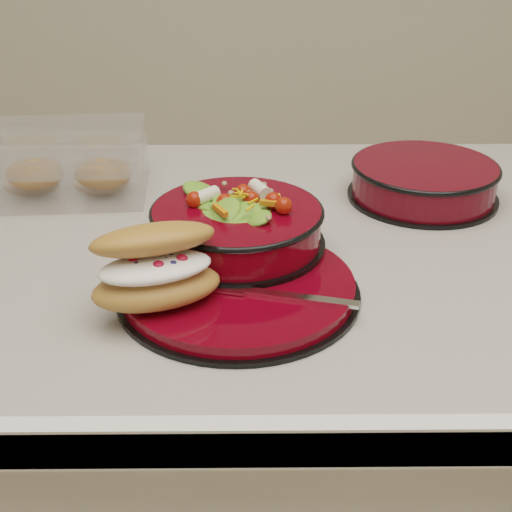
{
  "coord_description": "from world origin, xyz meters",
  "views": [
    {
      "loc": [
        -0.11,
        -0.83,
        1.32
      ],
      "look_at": [
        -0.1,
        -0.12,
        0.94
      ],
      "focal_mm": 50.0,
      "sensor_mm": 36.0,
      "label": 1
    }
  ],
  "objects_px": {
    "island_counter": "(318,486)",
    "croissant": "(156,267)",
    "pastry_box": "(68,163)",
    "salad_bowl": "(237,220)",
    "fork": "(278,295)",
    "dinner_plate": "(239,288)",
    "extra_bowl": "(424,179)"
  },
  "relations": [
    {
      "from": "fork",
      "to": "extra_bowl",
      "type": "height_order",
      "value": "extra_bowl"
    },
    {
      "from": "extra_bowl",
      "to": "dinner_plate",
      "type": "bearing_deg",
      "value": -134.11
    },
    {
      "from": "salad_bowl",
      "to": "fork",
      "type": "xyz_separation_m",
      "value": [
        0.05,
        -0.12,
        -0.03
      ]
    },
    {
      "from": "salad_bowl",
      "to": "extra_bowl",
      "type": "xyz_separation_m",
      "value": [
        0.27,
        0.19,
        -0.02
      ]
    },
    {
      "from": "island_counter",
      "to": "dinner_plate",
      "type": "bearing_deg",
      "value": -130.0
    },
    {
      "from": "dinner_plate",
      "to": "salad_bowl",
      "type": "height_order",
      "value": "salad_bowl"
    },
    {
      "from": "island_counter",
      "to": "croissant",
      "type": "height_order",
      "value": "croissant"
    },
    {
      "from": "dinner_plate",
      "to": "extra_bowl",
      "type": "height_order",
      "value": "extra_bowl"
    },
    {
      "from": "island_counter",
      "to": "fork",
      "type": "height_order",
      "value": "fork"
    },
    {
      "from": "salad_bowl",
      "to": "croissant",
      "type": "distance_m",
      "value": 0.15
    },
    {
      "from": "salad_bowl",
      "to": "extra_bowl",
      "type": "relative_size",
      "value": 0.98
    },
    {
      "from": "fork",
      "to": "pastry_box",
      "type": "bearing_deg",
      "value": 56.0
    },
    {
      "from": "island_counter",
      "to": "extra_bowl",
      "type": "relative_size",
      "value": 5.66
    },
    {
      "from": "island_counter",
      "to": "pastry_box",
      "type": "relative_size",
      "value": 5.26
    },
    {
      "from": "salad_bowl",
      "to": "extra_bowl",
      "type": "distance_m",
      "value": 0.33
    },
    {
      "from": "salad_bowl",
      "to": "island_counter",
      "type": "bearing_deg",
      "value": 24.93
    },
    {
      "from": "dinner_plate",
      "to": "pastry_box",
      "type": "height_order",
      "value": "pastry_box"
    },
    {
      "from": "dinner_plate",
      "to": "pastry_box",
      "type": "xyz_separation_m",
      "value": [
        -0.26,
        0.3,
        0.03
      ]
    },
    {
      "from": "pastry_box",
      "to": "extra_bowl",
      "type": "relative_size",
      "value": 1.07
    },
    {
      "from": "island_counter",
      "to": "salad_bowl",
      "type": "bearing_deg",
      "value": -155.07
    },
    {
      "from": "croissant",
      "to": "salad_bowl",
      "type": "bearing_deg",
      "value": 38.74
    },
    {
      "from": "island_counter",
      "to": "salad_bowl",
      "type": "relative_size",
      "value": 5.75
    },
    {
      "from": "island_counter",
      "to": "croissant",
      "type": "relative_size",
      "value": 8.07
    },
    {
      "from": "dinner_plate",
      "to": "extra_bowl",
      "type": "relative_size",
      "value": 1.26
    },
    {
      "from": "island_counter",
      "to": "fork",
      "type": "bearing_deg",
      "value": -113.65
    },
    {
      "from": "island_counter",
      "to": "dinner_plate",
      "type": "relative_size",
      "value": 4.5
    },
    {
      "from": "pastry_box",
      "to": "extra_bowl",
      "type": "bearing_deg",
      "value": -6.99
    },
    {
      "from": "dinner_plate",
      "to": "fork",
      "type": "bearing_deg",
      "value": -39.02
    },
    {
      "from": "salad_bowl",
      "to": "croissant",
      "type": "xyz_separation_m",
      "value": [
        -0.08,
        -0.13,
        0.01
      ]
    },
    {
      "from": "croissant",
      "to": "fork",
      "type": "distance_m",
      "value": 0.13
    },
    {
      "from": "island_counter",
      "to": "salad_bowl",
      "type": "height_order",
      "value": "salad_bowl"
    },
    {
      "from": "island_counter",
      "to": "croissant",
      "type": "bearing_deg",
      "value": -138.39
    }
  ]
}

